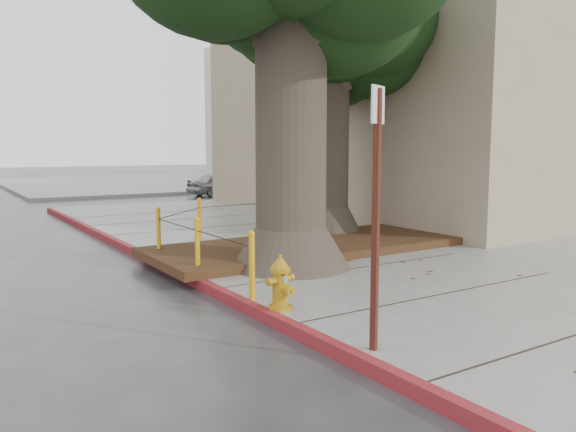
% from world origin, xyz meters
% --- Properties ---
extents(ground, '(140.00, 140.00, 0.00)m').
position_xyz_m(ground, '(0.00, 0.00, 0.00)').
color(ground, '#28282B').
rests_on(ground, ground).
extents(sidewalk_main, '(16.00, 26.00, 0.15)m').
position_xyz_m(sidewalk_main, '(6.00, 2.50, 0.07)').
color(sidewalk_main, slate).
rests_on(sidewalk_main, ground).
extents(sidewalk_far, '(16.00, 20.00, 0.15)m').
position_xyz_m(sidewalk_far, '(6.00, 30.00, 0.07)').
color(sidewalk_far, slate).
rests_on(sidewalk_far, ground).
extents(curb_red, '(0.14, 26.00, 0.16)m').
position_xyz_m(curb_red, '(-2.00, 2.50, 0.07)').
color(curb_red, maroon).
rests_on(curb_red, ground).
extents(planter_bed, '(6.40, 2.60, 0.16)m').
position_xyz_m(planter_bed, '(0.90, 3.90, 0.23)').
color(planter_bed, black).
rests_on(planter_bed, sidewalk_main).
extents(building_corner, '(12.00, 13.00, 10.00)m').
position_xyz_m(building_corner, '(10.00, 8.50, 5.00)').
color(building_corner, tan).
rests_on(building_corner, ground).
extents(building_side_white, '(10.00, 10.00, 9.00)m').
position_xyz_m(building_side_white, '(16.00, 26.00, 4.50)').
color(building_side_white, silver).
rests_on(building_side_white, ground).
extents(building_side_grey, '(12.00, 14.00, 12.00)m').
position_xyz_m(building_side_grey, '(22.00, 32.00, 6.00)').
color(building_side_grey, slate).
rests_on(building_side_grey, ground).
extents(tree_far, '(4.50, 3.80, 7.17)m').
position_xyz_m(tree_far, '(2.64, 5.32, 5.02)').
color(tree_far, '#4C3F33').
rests_on(tree_far, sidewalk_main).
extents(bollard_ring, '(3.79, 5.39, 0.95)m').
position_xyz_m(bollard_ring, '(-0.87, 4.38, 0.66)').
color(bollard_ring, orange).
rests_on(bollard_ring, sidewalk_main).
extents(fire_hydrant, '(0.38, 0.35, 0.71)m').
position_xyz_m(fire_hydrant, '(-1.83, 0.59, 0.49)').
color(fire_hydrant, '#B38212').
rests_on(fire_hydrant, sidewalk_main).
extents(signpost, '(0.25, 0.12, 2.63)m').
position_xyz_m(signpost, '(-1.80, -1.14, 1.64)').
color(signpost, '#471911').
rests_on(signpost, sidewalk_main).
extents(car_silver, '(3.38, 1.72, 1.10)m').
position_xyz_m(car_silver, '(6.11, 18.56, 0.55)').
color(car_silver, '#98989D').
rests_on(car_silver, ground).
extents(car_red, '(3.85, 1.60, 1.24)m').
position_xyz_m(car_red, '(10.80, 18.33, 0.62)').
color(car_red, '#9C140E').
rests_on(car_red, ground).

